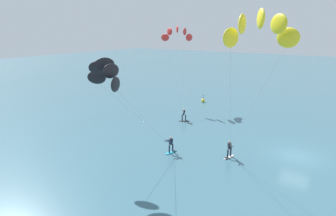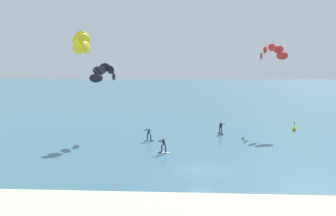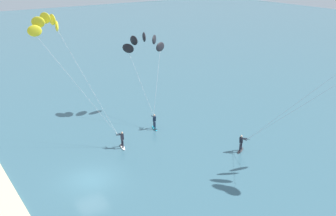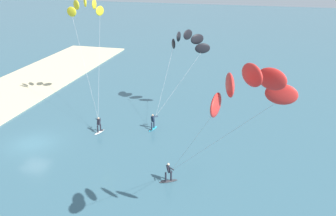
{
  "view_description": "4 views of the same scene",
  "coord_description": "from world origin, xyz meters",
  "px_view_note": "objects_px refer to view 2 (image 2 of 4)",
  "views": [
    {
      "loc": [
        -27.52,
        -3.81,
        11.52
      ],
      "look_at": [
        -4.12,
        11.95,
        3.81
      ],
      "focal_mm": 30.63,
      "sensor_mm": 36.0,
      "label": 1
    },
    {
      "loc": [
        -1.73,
        -29.68,
        10.44
      ],
      "look_at": [
        -3.79,
        11.67,
        3.9
      ],
      "focal_mm": 35.68,
      "sensor_mm": 36.0,
      "label": 2
    },
    {
      "loc": [
        28.32,
        -11.1,
        17.76
      ],
      "look_at": [
        -3.89,
        10.59,
        3.04
      ],
      "focal_mm": 43.02,
      "sensor_mm": 36.0,
      "label": 3
    },
    {
      "loc": [
        28.36,
        20.88,
        16.71
      ],
      "look_at": [
        -2.61,
        12.81,
        3.97
      ],
      "focal_mm": 40.58,
      "sensor_mm": 36.0,
      "label": 4
    }
  ],
  "objects_px": {
    "kitesurfer_nearshore": "(87,49)",
    "kitesurfer_mid_water": "(107,75)",
    "marker_buoy": "(294,128)",
    "kitesurfer_far_out": "(270,55)"
  },
  "relations": [
    {
      "from": "kitesurfer_nearshore",
      "to": "marker_buoy",
      "type": "height_order",
      "value": "kitesurfer_nearshore"
    },
    {
      "from": "kitesurfer_nearshore",
      "to": "kitesurfer_mid_water",
      "type": "relative_size",
      "value": 1.34
    },
    {
      "from": "kitesurfer_mid_water",
      "to": "kitesurfer_far_out",
      "type": "height_order",
      "value": "kitesurfer_far_out"
    },
    {
      "from": "kitesurfer_nearshore",
      "to": "kitesurfer_mid_water",
      "type": "height_order",
      "value": "kitesurfer_nearshore"
    },
    {
      "from": "kitesurfer_nearshore",
      "to": "kitesurfer_mid_water",
      "type": "distance_m",
      "value": 11.64
    },
    {
      "from": "kitesurfer_mid_water",
      "to": "kitesurfer_far_out",
      "type": "relative_size",
      "value": 0.78
    },
    {
      "from": "kitesurfer_nearshore",
      "to": "marker_buoy",
      "type": "xyz_separation_m",
      "value": [
        24.56,
        15.67,
        -10.72
      ]
    },
    {
      "from": "kitesurfer_far_out",
      "to": "marker_buoy",
      "type": "bearing_deg",
      "value": -44.96
    },
    {
      "from": "kitesurfer_nearshore",
      "to": "marker_buoy",
      "type": "relative_size",
      "value": 9.18
    },
    {
      "from": "kitesurfer_nearshore",
      "to": "kitesurfer_mid_water",
      "type": "xyz_separation_m",
      "value": [
        -0.81,
        11.21,
        -3.05
      ]
    }
  ]
}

